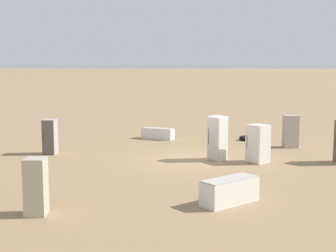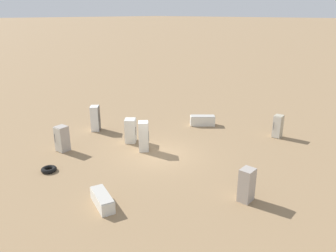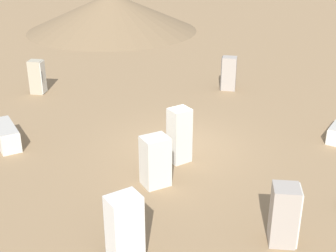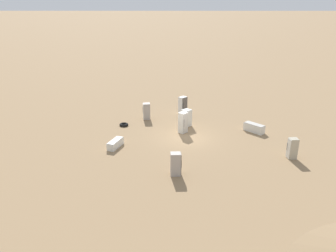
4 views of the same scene
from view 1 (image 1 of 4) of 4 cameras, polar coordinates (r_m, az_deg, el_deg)
name	(u,v)px [view 1 (image 1 of 4)]	position (r m, az deg, el deg)	size (l,w,h in m)	color
ground_plane	(192,160)	(19.98, 2.95, -4.21)	(1000.00, 1000.00, 0.00)	#937551
discarded_fridge_0	(50,137)	(21.96, -14.20, -1.27)	(0.58, 0.74, 1.59)	#A89E93
discarded_fridge_1	(258,144)	(19.74, 10.90, -2.14)	(1.04, 1.04, 1.59)	silver
discarded_fridge_2	(230,191)	(13.94, 7.54, -7.85)	(1.80, 1.75, 0.75)	silver
discarded_fridge_4	(158,134)	(25.63, -1.25, -0.93)	(1.87, 1.14, 0.60)	silver
discarded_fridge_5	(290,131)	(23.76, 14.70, -0.63)	(0.74, 0.77, 1.59)	#A89E93
discarded_fridge_6	(217,138)	(19.99, 6.05, -1.50)	(0.89, 0.89, 1.88)	silver
discarded_fridge_7	(36,186)	(13.20, -15.79, -7.11)	(0.61, 0.70, 1.56)	#B2A88E
scrap_tire	(247,138)	(25.57, 9.59, -1.48)	(0.82, 0.82, 0.23)	black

